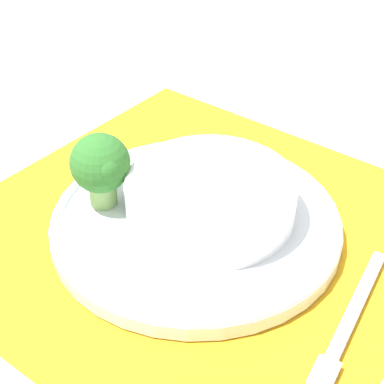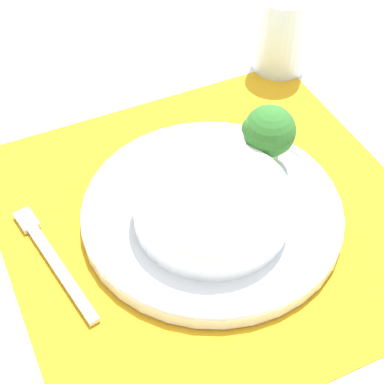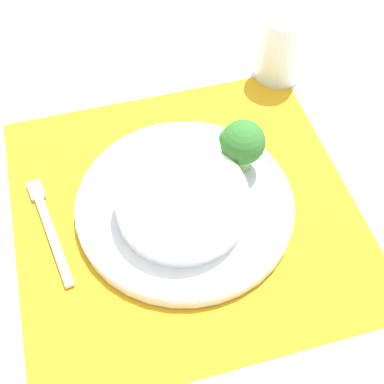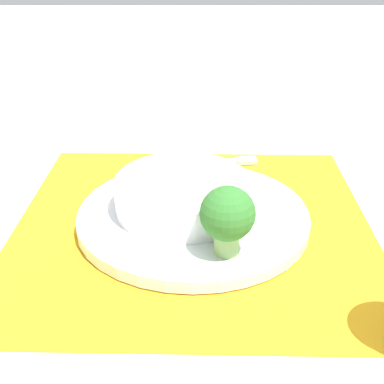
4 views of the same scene
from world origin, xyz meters
name	(u,v)px [view 1 (image 1 of 4)]	position (x,y,z in m)	size (l,w,h in m)	color
ground_plane	(196,233)	(0.00, 0.00, 0.00)	(4.00, 4.00, 0.00)	white
placemat	(196,231)	(0.00, 0.00, 0.00)	(0.48, 0.48, 0.00)	orange
plate	(196,222)	(0.00, 0.00, 0.02)	(0.30, 0.30, 0.02)	silver
bowl	(211,194)	(-0.01, -0.01, 0.05)	(0.18, 0.18, 0.05)	white
broccoli_floret	(100,165)	(0.09, 0.04, 0.07)	(0.06, 0.06, 0.08)	#84AD5B
carrot_slice_near	(173,247)	(-0.01, 0.05, 0.02)	(0.04, 0.04, 0.01)	orange
carrot_slice_middle	(184,250)	(-0.02, 0.05, 0.02)	(0.04, 0.04, 0.01)	orange
carrot_slice_far	(195,251)	(-0.03, 0.04, 0.02)	(0.04, 0.04, 0.01)	orange
carrot_slice_extra	(207,250)	(-0.04, 0.04, 0.02)	(0.04, 0.04, 0.01)	orange
fork	(345,329)	(-0.19, 0.03, 0.01)	(0.04, 0.18, 0.01)	silver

